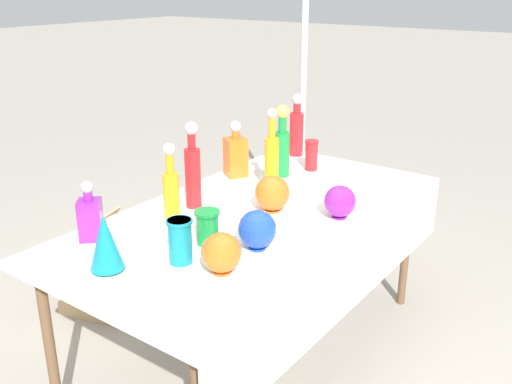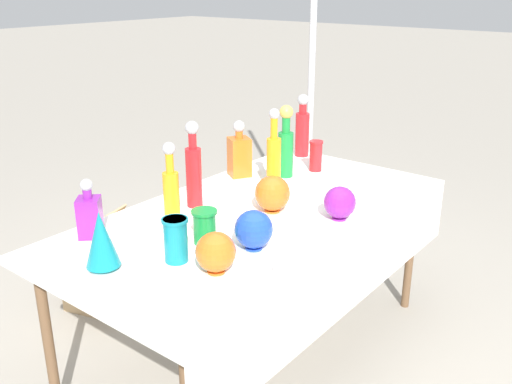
% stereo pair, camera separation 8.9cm
% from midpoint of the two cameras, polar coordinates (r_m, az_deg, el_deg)
% --- Properties ---
extents(ground_plane, '(40.00, 40.00, 0.00)m').
position_cam_midpoint_polar(ground_plane, '(2.98, 0.89, -15.66)').
color(ground_plane, '#A0998C').
extents(display_table, '(1.94, 1.02, 0.76)m').
position_cam_midpoint_polar(display_table, '(2.61, 1.61, -3.39)').
color(display_table, white).
rests_on(display_table, ground).
extents(tall_bottle_0, '(0.07, 0.07, 0.42)m').
position_cam_midpoint_polar(tall_bottle_0, '(2.81, 2.70, 3.38)').
color(tall_bottle_0, orange).
rests_on(tall_bottle_0, display_table).
extents(tall_bottle_1, '(0.08, 0.08, 0.39)m').
position_cam_midpoint_polar(tall_bottle_1, '(3.05, 3.83, 4.71)').
color(tall_bottle_1, '#198C38').
rests_on(tall_bottle_1, display_table).
extents(tall_bottle_2, '(0.08, 0.08, 0.37)m').
position_cam_midpoint_polar(tall_bottle_2, '(3.43, 5.40, 6.33)').
color(tall_bottle_2, red).
rests_on(tall_bottle_2, display_table).
extents(tall_bottle_3, '(0.07, 0.07, 0.41)m').
position_cam_midpoint_polar(tall_bottle_3, '(2.64, -5.29, 2.28)').
color(tall_bottle_3, red).
rests_on(tall_bottle_3, display_table).
extents(tall_bottle_4, '(0.07, 0.07, 0.35)m').
position_cam_midpoint_polar(tall_bottle_4, '(2.53, -7.50, 0.55)').
color(tall_bottle_4, orange).
rests_on(tall_bottle_4, display_table).
extents(square_decanter_0, '(0.15, 0.15, 0.30)m').
position_cam_midpoint_polar(square_decanter_0, '(3.06, -0.84, 3.85)').
color(square_decanter_0, orange).
rests_on(square_decanter_0, display_table).
extents(square_decanter_1, '(0.13, 0.13, 0.25)m').
position_cam_midpoint_polar(square_decanter_1, '(2.42, -15.30, -2.13)').
color(square_decanter_1, purple).
rests_on(square_decanter_1, display_table).
extents(slender_vase_0, '(0.08, 0.08, 0.17)m').
position_cam_midpoint_polar(slender_vase_0, '(3.18, 6.81, 3.71)').
color(slender_vase_0, red).
rests_on(slender_vase_0, display_table).
extents(slender_vase_1, '(0.10, 0.10, 0.17)m').
position_cam_midpoint_polar(slender_vase_1, '(2.15, -6.86, -4.64)').
color(slender_vase_1, teal).
rests_on(slender_vase_1, display_table).
extents(slender_vase_2, '(0.10, 0.10, 0.14)m').
position_cam_midpoint_polar(slender_vase_2, '(2.29, -4.05, -3.34)').
color(slender_vase_2, '#198C38').
rests_on(slender_vase_2, display_table).
extents(fluted_vase_0, '(0.13, 0.13, 0.22)m').
position_cam_midpoint_polar(fluted_vase_0, '(2.14, -14.07, -4.63)').
color(fluted_vase_0, teal).
rests_on(fluted_vase_0, display_table).
extents(round_bowl_0, '(0.14, 0.14, 0.15)m').
position_cam_midpoint_polar(round_bowl_0, '(2.54, 9.38, -1.06)').
color(round_bowl_0, purple).
rests_on(round_bowl_0, display_table).
extents(round_bowl_1, '(0.15, 0.15, 0.16)m').
position_cam_midpoint_polar(round_bowl_1, '(2.23, 0.91, -3.77)').
color(round_bowl_1, blue).
rests_on(round_bowl_1, display_table).
extents(round_bowl_2, '(0.15, 0.15, 0.16)m').
position_cam_midpoint_polar(round_bowl_2, '(2.06, -2.81, -6.04)').
color(round_bowl_2, orange).
rests_on(round_bowl_2, display_table).
extents(round_bowl_3, '(0.16, 0.16, 0.17)m').
position_cam_midpoint_polar(round_bowl_3, '(2.59, 2.64, -0.15)').
color(round_bowl_3, orange).
rests_on(round_bowl_3, display_table).
extents(price_tag_left, '(0.05, 0.02, 0.04)m').
position_cam_midpoint_polar(price_tag_left, '(2.10, 3.39, -7.41)').
color(price_tag_left, white).
rests_on(price_tag_left, display_table).
extents(cardboard_box_behind_left, '(0.60, 0.53, 0.48)m').
position_cam_midpoint_polar(cardboard_box_behind_left, '(3.42, -13.03, -7.24)').
color(cardboard_box_behind_left, tan).
rests_on(cardboard_box_behind_left, ground).
extents(canopy_pole, '(0.18, 0.18, 2.64)m').
position_cam_midpoint_polar(canopy_pole, '(3.88, 6.18, 9.93)').
color(canopy_pole, silver).
rests_on(canopy_pole, ground).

